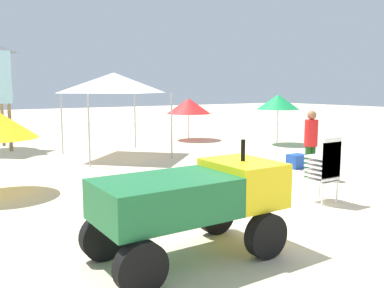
{
  "coord_description": "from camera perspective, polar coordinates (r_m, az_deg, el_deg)",
  "views": [
    {
      "loc": [
        -5.25,
        -5.38,
        2.21
      ],
      "look_at": [
        -0.45,
        2.0,
        1.01
      ],
      "focal_mm": 38.85,
      "sensor_mm": 36.0,
      "label": 1
    }
  ],
  "objects": [
    {
      "name": "lifeguard_near_left",
      "position": [
        10.44,
        16.0,
        0.53
      ],
      "size": [
        0.32,
        0.32,
        1.67
      ],
      "color": "#194C19",
      "rests_on": "ground"
    },
    {
      "name": "beach_umbrella_far",
      "position": [
        16.64,
        11.73,
        5.67
      ],
      "size": [
        1.66,
        1.66,
        1.95
      ],
      "color": "beige",
      "rests_on": "ground"
    },
    {
      "name": "utility_cart",
      "position": [
        5.43,
        0.32,
        -7.47
      ],
      "size": [
        2.55,
        1.28,
        1.5
      ],
      "color": "#1E6B38",
      "rests_on": "ground"
    },
    {
      "name": "stacked_plastic_chairs",
      "position": [
        8.35,
        17.93,
        -2.76
      ],
      "size": [
        0.48,
        0.48,
        1.29
      ],
      "color": "white",
      "rests_on": "ground"
    },
    {
      "name": "cooler_box",
      "position": [
        11.86,
        14.17,
        -2.31
      ],
      "size": [
        0.48,
        0.37,
        0.38
      ],
      "primitive_type": "cube",
      "color": "blue",
      "rests_on": "ground"
    },
    {
      "name": "beach_umbrella_left",
      "position": [
        17.69,
        -0.46,
        5.24
      ],
      "size": [
        1.88,
        1.88,
        1.77
      ],
      "color": "beige",
      "rests_on": "ground"
    },
    {
      "name": "surfboard_pile",
      "position": [
        10.45,
        2.85,
        -3.6
      ],
      "size": [
        2.65,
        0.88,
        0.32
      ],
      "color": "orange",
      "rests_on": "ground"
    },
    {
      "name": "popup_canopy",
      "position": [
        13.58,
        -10.64,
        8.23
      ],
      "size": [
        2.72,
        2.72,
        2.69
      ],
      "color": "#B2B2B7",
      "rests_on": "ground"
    },
    {
      "name": "ground",
      "position": [
        7.84,
        10.92,
        -8.79
      ],
      "size": [
        80.0,
        80.0,
        0.0
      ],
      "primitive_type": "plane",
      "color": "beige"
    }
  ]
}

